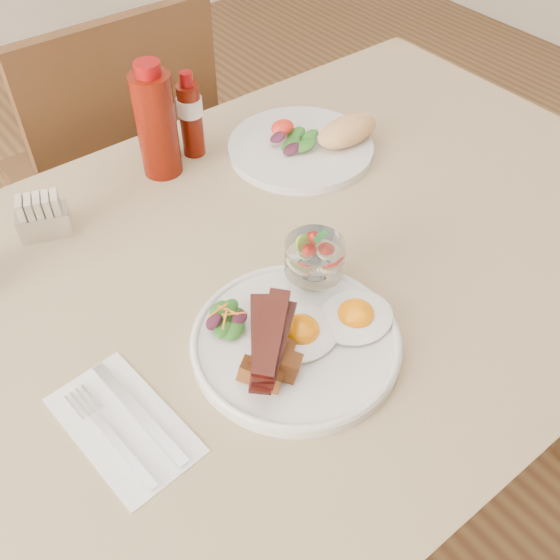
{
  "coord_description": "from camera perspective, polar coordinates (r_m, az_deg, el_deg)",
  "views": [
    {
      "loc": [
        -0.45,
        -0.54,
        1.41
      ],
      "look_at": [
        -0.09,
        -0.08,
        0.82
      ],
      "focal_mm": 40.0,
      "sensor_mm": 36.0,
      "label": 1
    }
  ],
  "objects": [
    {
      "name": "napkin_cutlery",
      "position": [
        0.79,
        -13.98,
        -12.65
      ],
      "size": [
        0.13,
        0.21,
        0.01
      ],
      "rotation": [
        0.0,
        0.0,
        0.09
      ],
      "color": "white",
      "rests_on": "table"
    },
    {
      "name": "table",
      "position": [
        1.02,
        1.3,
        -1.18
      ],
      "size": [
        1.33,
        0.88,
        0.75
      ],
      "color": "#502D19",
      "rests_on": "ground"
    },
    {
      "name": "bacon_potato_pile",
      "position": [
        0.78,
        -0.88,
        -6.46
      ],
      "size": [
        0.12,
        0.12,
        0.06
      ],
      "rotation": [
        0.0,
        0.0,
        0.36
      ],
      "color": "brown",
      "rests_on": "main_plate"
    },
    {
      "name": "hot_sauce_bottle",
      "position": [
        1.14,
        -8.18,
        14.64
      ],
      "size": [
        0.05,
        0.05,
        0.16
      ],
      "rotation": [
        0.0,
        0.0,
        0.08
      ],
      "color": "#570E05",
      "rests_on": "table"
    },
    {
      "name": "chair_far",
      "position": [
        1.56,
        -14.41,
        9.52
      ],
      "size": [
        0.42,
        0.42,
        0.93
      ],
      "color": "#502D19",
      "rests_on": "ground"
    },
    {
      "name": "main_plate",
      "position": [
        0.83,
        1.44,
        -5.73
      ],
      "size": [
        0.28,
        0.28,
        0.02
      ],
      "primitive_type": "cylinder",
      "color": "silver",
      "rests_on": "table"
    },
    {
      "name": "second_plate",
      "position": [
        1.17,
        2.91,
        12.43
      ],
      "size": [
        0.27,
        0.27,
        0.07
      ],
      "rotation": [
        0.0,
        0.0,
        -0.12
      ],
      "color": "silver",
      "rests_on": "table"
    },
    {
      "name": "sugar_caddy",
      "position": [
        1.04,
        -20.87,
        5.33
      ],
      "size": [
        0.09,
        0.07,
        0.07
      ],
      "rotation": [
        0.0,
        0.0,
        -0.37
      ],
      "color": "silver",
      "rests_on": "table"
    },
    {
      "name": "ketchup_bottle",
      "position": [
        1.1,
        -11.25,
        13.87
      ],
      "size": [
        0.07,
        0.07,
        0.2
      ],
      "rotation": [
        0.0,
        0.0,
        -0.05
      ],
      "color": "#570E05",
      "rests_on": "table"
    },
    {
      "name": "side_salad",
      "position": [
        0.83,
        -4.88,
        -3.72
      ],
      "size": [
        0.07,
        0.06,
        0.03
      ],
      "rotation": [
        0.0,
        0.0,
        -0.26
      ],
      "color": "#1F5015",
      "rests_on": "main_plate"
    },
    {
      "name": "fried_eggs",
      "position": [
        0.84,
        4.47,
        -3.98
      ],
      "size": [
        0.21,
        0.15,
        0.03
      ],
      "rotation": [
        0.0,
        0.0,
        0.33
      ],
      "color": "white",
      "rests_on": "main_plate"
    },
    {
      "name": "fruit_cup",
      "position": [
        0.87,
        3.18,
        2.07
      ],
      "size": [
        0.08,
        0.08,
        0.09
      ],
      "rotation": [
        0.0,
        0.0,
        -0.23
      ],
      "color": "white",
      "rests_on": "main_plate"
    }
  ]
}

